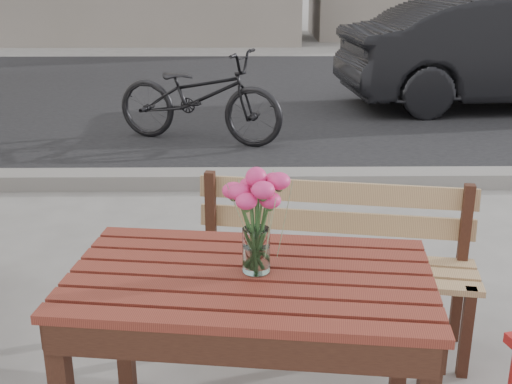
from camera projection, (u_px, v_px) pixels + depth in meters
street at (265, 123)px, 7.05m from camera, size 30.00×8.12×0.12m
main_table at (250, 306)px, 2.09m from camera, size 1.24×0.82×0.72m
main_bench at (333, 244)px, 2.87m from camera, size 1.30×0.58×0.78m
main_vase at (256, 208)px, 1.99m from camera, size 0.19×0.19×0.35m
parked_car at (509, 52)px, 7.85m from camera, size 4.19×1.78×1.34m
bicycle at (199, 96)px, 6.29m from camera, size 1.84×1.18×0.91m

